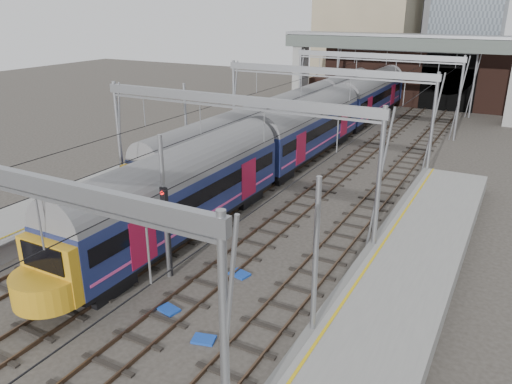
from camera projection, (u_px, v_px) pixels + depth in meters
The scene contains 14 objects.
ground at pixel (142, 296), 22.41m from camera, with size 160.00×160.00×0.00m, color #38332D.
platform_left at pixel (33, 221), 28.81m from camera, with size 4.32×55.00×1.12m.
platform_right at pixel (350, 383), 16.44m from camera, with size 4.32×47.00×1.12m.
tracks at pixel (285, 193), 34.76m from camera, with size 14.40×80.00×0.22m.
overhead_line at pixel (323, 86), 37.82m from camera, with size 16.80×80.00×8.00m.
retaining_wall at pixel (420, 73), 63.06m from camera, with size 28.00×2.75×9.00m.
overbridge at pixel (400, 52), 57.77m from camera, with size 28.00×3.00×9.25m.
train_main at pixel (343, 109), 49.15m from camera, with size 3.09×71.41×5.22m.
train_second at pixel (296, 112), 49.05m from camera, with size 2.68×46.45×4.65m.
signal_near_left at pixel (88, 218), 23.47m from camera, with size 0.34×0.45×4.47m.
signal_near_centre at pixel (167, 221), 23.03m from camera, with size 0.34×0.46×4.60m.
equip_cover_a at pixel (169, 310), 21.31m from camera, with size 0.88×0.62×0.10m, color #1742AD.
equip_cover_b at pixel (240, 274), 24.14m from camera, with size 0.94×0.66×0.11m, color #1742AD.
equip_cover_c at pixel (204, 339), 19.40m from camera, with size 0.88×0.62×0.10m, color #1742AD.
Camera 1 is at (13.72, -14.58, 12.22)m, focal length 35.00 mm.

